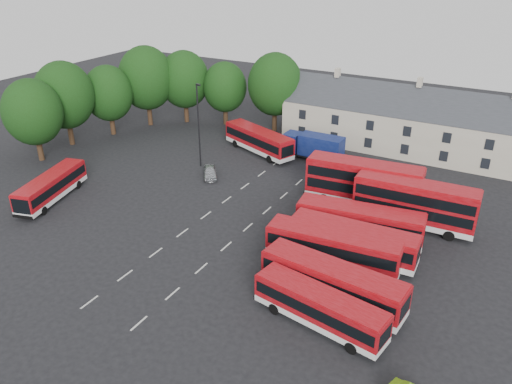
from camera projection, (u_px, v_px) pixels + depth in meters
ground at (194, 224)px, 49.70m from camera, size 140.00×140.00×0.00m
lane_markings at (226, 221)px, 50.17m from camera, size 5.15×33.80×0.01m
treeline at (152, 89)px, 70.99m from camera, size 29.92×32.59×12.01m
terrace_houses at (414, 125)px, 65.37m from camera, size 35.70×7.13×10.06m
bus_row_a at (320, 306)px, 35.67m from camera, size 10.37×3.95×2.86m
bus_row_b at (332, 281)px, 38.01m from camera, size 11.63×3.78×3.23m
bus_row_c at (333, 246)px, 42.40m from camera, size 11.63×3.63×3.24m
bus_row_d at (353, 239)px, 43.49m from camera, size 11.30×3.02×3.17m
bus_row_e at (360, 220)px, 46.31m from camera, size 11.90×4.12×3.29m
bus_dd_south at (415, 202)px, 48.14m from camera, size 11.62×3.10×4.73m
bus_dd_north at (364, 181)px, 52.19m from camera, size 12.11×3.83×4.88m
bus_west at (51, 186)px, 53.67m from camera, size 4.89×10.34×2.85m
bus_north at (259, 139)px, 66.03m from camera, size 11.45×6.57×3.19m
box_truck at (314, 146)px, 63.80m from camera, size 7.80×2.50×3.40m
silver_car at (210, 172)px, 59.51m from camera, size 3.51×3.98×1.30m
lamppost at (199, 124)px, 60.35m from camera, size 0.73×0.43×10.48m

